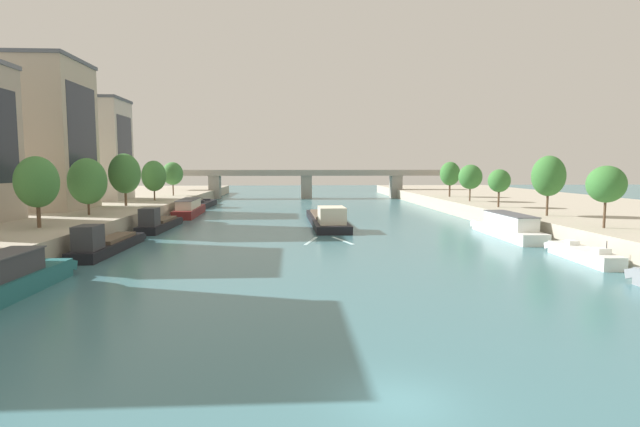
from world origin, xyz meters
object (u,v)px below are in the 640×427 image
object	(u,v)px
barge_midriver	(327,219)
tree_right_by_lamp	(549,176)
moored_boat_left_far	(159,223)
tree_left_by_lamp	(37,182)
moored_boat_left_downstream	(189,209)
tree_right_end_of_row	(470,177)
tree_right_far	(606,184)
moored_boat_left_end	(106,244)
moored_boat_right_lone	(582,254)
tree_right_nearest	(450,174)
tree_left_midway	(125,174)
bridge_far	(306,180)
tree_left_distant	(173,174)
tree_right_second	(499,181)
tree_left_past_mid	(154,176)
tree_left_end_of_row	(88,181)
moored_boat_left_gap_after	(204,204)
moored_boat_right_second	(507,227)

from	to	relation	value
barge_midriver	tree_right_by_lamp	bearing A→B (deg)	-22.49
moored_boat_left_far	tree_left_by_lamp	size ratio (longest dim) A/B	1.96
moored_boat_left_downstream	tree_right_end_of_row	bearing A→B (deg)	-0.56
tree_right_far	moored_boat_left_end	bearing A→B (deg)	178.01
moored_boat_right_lone	tree_right_far	world-z (taller)	tree_right_far
moored_boat_left_downstream	tree_right_nearest	distance (m)	50.96
moored_boat_right_lone	moored_boat_left_downstream	bearing A→B (deg)	135.64
tree_right_far	tree_left_midway	bearing A→B (deg)	151.65
moored_boat_left_downstream	tree_left_midway	bearing A→B (deg)	-139.22
tree_left_midway	tree_right_end_of_row	distance (m)	57.02
moored_boat_left_end	tree_left_by_lamp	world-z (taller)	tree_left_by_lamp
tree_left_by_lamp	bridge_far	world-z (taller)	tree_left_by_lamp
tree_left_distant	tree_right_second	distance (m)	64.09
tree_left_past_mid	barge_midriver	bearing A→B (deg)	-33.63
moored_boat_right_lone	tree_left_end_of_row	xyz separation A→B (m)	(-51.27, 21.14, 5.90)
tree_left_by_lamp	tree_right_far	world-z (taller)	tree_left_by_lamp
tree_left_midway	moored_boat_left_gap_after	bearing A→B (deg)	74.01
moored_boat_left_end	moored_boat_right_lone	bearing A→B (deg)	-8.36
moored_boat_left_end	tree_left_by_lamp	distance (m)	9.41
tree_left_by_lamp	bridge_far	distance (m)	83.48
tree_left_midway	tree_right_by_lamp	world-z (taller)	tree_left_midway
barge_midriver	tree_right_end_of_row	distance (m)	30.15
moored_boat_right_second	tree_right_end_of_row	world-z (taller)	tree_right_end_of_row
tree_left_end_of_row	tree_right_far	xyz separation A→B (m)	(56.28, -16.40, 0.10)
moored_boat_left_end	moored_boat_left_downstream	xyz separation A→B (m)	(0.58, 35.81, 0.30)
moored_boat_left_downstream	tree_right_far	world-z (taller)	tree_right_far
tree_right_by_lamp	tree_left_midway	bearing A→B (deg)	162.09
moored_boat_left_end	tree_right_far	world-z (taller)	tree_right_far
moored_boat_left_end	tree_right_far	distance (m)	49.14
bridge_far	barge_midriver	bearing A→B (deg)	-88.89
tree_right_by_lamp	tree_right_nearest	bearing A→B (deg)	89.64
moored_boat_left_downstream	moored_boat_left_end	bearing A→B (deg)	-90.92
tree_left_by_lamp	tree_right_by_lamp	distance (m)	57.16
tree_right_far	tree_right_nearest	distance (m)	49.93
tree_left_by_lamp	tree_left_end_of_row	size ratio (longest dim) A/B	1.00
moored_boat_right_lone	moored_boat_right_second	size ratio (longest dim) A/B	0.64
moored_boat_left_far	tree_right_by_lamp	bearing A→B (deg)	-7.97
moored_boat_left_downstream	tree_right_end_of_row	xyz separation A→B (m)	(48.45, -0.47, 5.33)
moored_boat_left_gap_after	tree_right_far	xyz separation A→B (m)	(49.00, -56.23, 6.04)
tree_right_far	moored_boat_left_far	bearing A→B (deg)	158.70
moored_boat_left_gap_after	moored_boat_left_downstream	bearing A→B (deg)	-87.56
tree_left_by_lamp	tree_left_past_mid	distance (m)	39.14
tree_left_midway	tree_left_distant	size ratio (longest dim) A/B	1.15
moored_boat_left_downstream	tree_left_by_lamp	bearing A→B (deg)	-102.71
moored_boat_left_end	tree_left_distant	distance (m)	55.78
moored_boat_left_gap_after	tree_right_nearest	world-z (taller)	tree_right_nearest
bridge_far	tree_right_nearest	bearing A→B (deg)	-48.84
tree_right_second	moored_boat_left_gap_after	bearing A→B (deg)	147.20
moored_boat_left_far	bridge_far	size ratio (longest dim) A/B	0.19
tree_left_distant	tree_right_end_of_row	world-z (taller)	tree_left_distant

